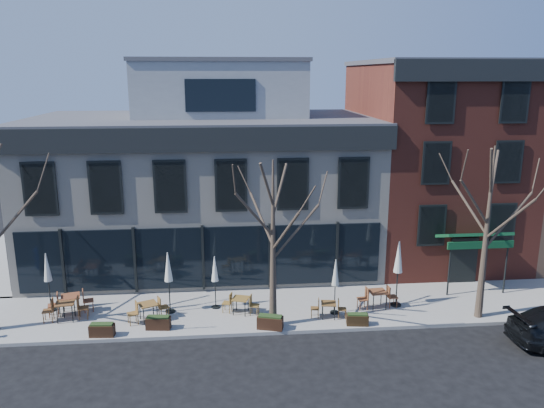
{
  "coord_description": "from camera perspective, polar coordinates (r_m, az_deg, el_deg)",
  "views": [
    {
      "loc": [
        1.07,
        -24.25,
        10.45
      ],
      "look_at": [
        3.51,
        2.0,
        3.95
      ],
      "focal_mm": 35.0,
      "sensor_mm": 36.0,
      "label": 1
    }
  ],
  "objects": [
    {
      "name": "sidewalk_side",
      "position": [
        34.27,
        -26.19,
        -5.25
      ],
      "size": [
        4.5,
        12.0,
        0.15
      ],
      "primitive_type": "cube",
      "color": "gray",
      "rests_on": "ground"
    },
    {
      "name": "cafe_set_0",
      "position": [
        24.73,
        -21.31,
        -10.46
      ],
      "size": [
        1.95,
        0.85,
        1.01
      ],
      "color": "brown",
      "rests_on": "sidewalk_front"
    },
    {
      "name": "umbrella_2",
      "position": [
        23.91,
        -6.17,
        -7.25
      ],
      "size": [
        0.39,
        0.39,
        2.45
      ],
      "color": "black",
      "rests_on": "sidewalk_front"
    },
    {
      "name": "planter_1",
      "position": [
        22.97,
        -12.13,
        -12.35
      ],
      "size": [
        1.04,
        0.51,
        0.56
      ],
      "color": "black",
      "rests_on": "sidewalk_front"
    },
    {
      "name": "cafe_set_3",
      "position": [
        23.76,
        -3.39,
        -10.65
      ],
      "size": [
        1.72,
        0.91,
        0.89
      ],
      "color": "brown",
      "rests_on": "sidewalk_front"
    },
    {
      "name": "tree_right",
      "position": [
        23.98,
        22.11,
        -2.75
      ],
      "size": [
        3.72,
        3.77,
        7.48
      ],
      "color": "#382B21",
      "rests_on": "sidewalk_front"
    },
    {
      "name": "umbrella_3",
      "position": [
        23.41,
        6.84,
        -7.65
      ],
      "size": [
        0.4,
        0.4,
        2.5
      ],
      "color": "black",
      "rests_on": "sidewalk_front"
    },
    {
      "name": "umbrella_4",
      "position": [
        24.49,
        13.44,
        -5.93
      ],
      "size": [
        0.49,
        0.49,
        3.08
      ],
      "color": "black",
      "rests_on": "sidewalk_front"
    },
    {
      "name": "red_brick_building",
      "position": [
        31.94,
        16.76,
        4.59
      ],
      "size": [
        8.2,
        11.78,
        11.18
      ],
      "color": "maroon",
      "rests_on": "ground"
    },
    {
      "name": "tree_mid",
      "position": [
        21.5,
        0.14,
        -4.19
      ],
      "size": [
        3.5,
        3.55,
        7.04
      ],
      "color": "#382B21",
      "rests_on": "sidewalk_front"
    },
    {
      "name": "corner_building",
      "position": [
        29.89,
        -7.12,
        2.69
      ],
      "size": [
        18.39,
        10.39,
        11.1
      ],
      "color": "beige",
      "rests_on": "ground"
    },
    {
      "name": "cafe_set_2",
      "position": [
        23.68,
        -13.16,
        -11.02
      ],
      "size": [
        1.83,
        1.14,
        0.95
      ],
      "color": "brown",
      "rests_on": "sidewalk_front"
    },
    {
      "name": "umbrella_0",
      "position": [
        25.44,
        -23.03,
        -6.6
      ],
      "size": [
        0.43,
        0.43,
        2.69
      ],
      "color": "black",
      "rests_on": "sidewalk_front"
    },
    {
      "name": "cafe_set_1",
      "position": [
        25.27,
        -20.82,
        -9.87
      ],
      "size": [
        2.0,
        0.97,
        1.03
      ],
      "color": "brown",
      "rests_on": "sidewalk_front"
    },
    {
      "name": "planter_0",
      "position": [
        22.97,
        -17.82,
        -12.75
      ],
      "size": [
        1.01,
        0.47,
        0.55
      ],
      "color": "black",
      "rests_on": "sidewalk_front"
    },
    {
      "name": "sidewalk_front",
      "position": [
        24.51,
        0.31,
        -11.19
      ],
      "size": [
        33.5,
        4.7,
        0.15
      ],
      "primitive_type": "cube",
      "color": "gray",
      "rests_on": "ground"
    },
    {
      "name": "cafe_set_4",
      "position": [
        23.49,
        6.09,
        -11.09
      ],
      "size": [
        1.62,
        0.73,
        0.83
      ],
      "color": "brown",
      "rests_on": "sidewalk_front"
    },
    {
      "name": "ground",
      "position": [
        26.43,
        -7.29,
        -9.56
      ],
      "size": [
        120.0,
        120.0,
        0.0
      ],
      "primitive_type": "plane",
      "color": "black",
      "rests_on": "ground"
    },
    {
      "name": "planter_3",
      "position": [
        23.08,
        9.17,
        -12.14
      ],
      "size": [
        0.96,
        0.49,
        0.51
      ],
      "color": "black",
      "rests_on": "sidewalk_front"
    },
    {
      "name": "planter_2",
      "position": [
        22.48,
        -0.2,
        -12.58
      ],
      "size": [
        1.14,
        0.7,
        0.6
      ],
      "color": "black",
      "rests_on": "sidewalk_front"
    },
    {
      "name": "cafe_set_5",
      "position": [
        24.67,
        11.27,
        -9.82
      ],
      "size": [
        1.91,
        0.82,
        0.99
      ],
      "color": "brown",
      "rests_on": "sidewalk_front"
    },
    {
      "name": "umbrella_1",
      "position": [
        23.71,
        -11.1,
        -7.01
      ],
      "size": [
        0.45,
        0.45,
        2.79
      ],
      "color": "black",
      "rests_on": "sidewalk_front"
    }
  ]
}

